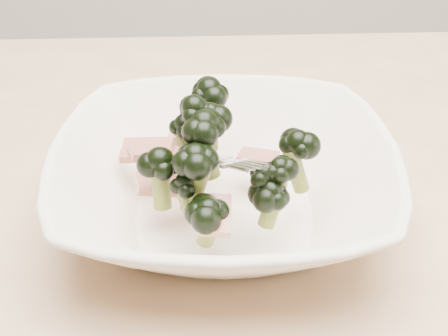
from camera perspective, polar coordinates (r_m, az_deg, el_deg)
The scene contains 2 objects.
dining_table at distance 0.67m, azimuth 5.84°, elevation -8.54°, with size 1.20×0.80×0.75m.
broccoli_dish at distance 0.54m, azimuth -0.09°, elevation -0.93°, with size 0.31×0.31×0.12m.
Camera 1 is at (-0.09, -0.50, 1.09)m, focal length 50.00 mm.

